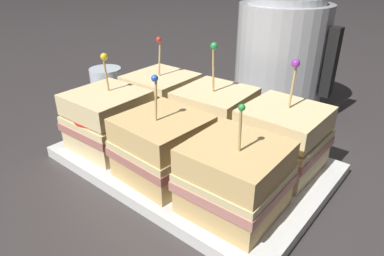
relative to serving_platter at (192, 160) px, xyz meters
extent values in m
plane|color=#383333|center=(0.00, 0.00, -0.01)|extent=(6.00, 6.00, 0.00)
cube|color=silver|center=(0.00, 0.00, 0.00)|extent=(0.41, 0.27, 0.01)
cube|color=silver|center=(0.00, 0.00, 0.01)|extent=(0.41, 0.27, 0.01)
cube|color=beige|center=(-0.13, -0.06, 0.03)|extent=(0.11, 0.11, 0.03)
cube|color=#B26B60|center=(-0.13, -0.06, 0.05)|extent=(0.12, 0.12, 0.01)
cube|color=beige|center=(-0.13, -0.06, 0.06)|extent=(0.12, 0.12, 0.01)
cylinder|color=red|center=(-0.13, -0.08, 0.07)|extent=(0.07, 0.07, 0.00)
cube|color=beige|center=(-0.13, -0.06, 0.09)|extent=(0.11, 0.11, 0.03)
cylinder|color=tan|center=(-0.13, -0.05, 0.13)|extent=(0.00, 0.01, 0.07)
sphere|color=yellow|center=(-0.13, -0.05, 0.16)|extent=(0.01, 0.01, 0.01)
cube|color=tan|center=(0.00, -0.07, 0.03)|extent=(0.11, 0.11, 0.03)
cube|color=#B26B60|center=(0.00, -0.07, 0.05)|extent=(0.12, 0.12, 0.01)
cube|color=beige|center=(0.00, -0.07, 0.06)|extent=(0.12, 0.12, 0.01)
cube|color=#E0B771|center=(0.00, -0.07, 0.08)|extent=(0.11, 0.11, 0.03)
cylinder|color=tan|center=(0.00, -0.07, 0.13)|extent=(0.00, 0.01, 0.07)
sphere|color=blue|center=(0.00, -0.07, 0.16)|extent=(0.01, 0.01, 0.01)
cube|color=tan|center=(0.12, -0.06, 0.03)|extent=(0.11, 0.11, 0.03)
cube|color=tan|center=(0.12, -0.06, 0.05)|extent=(0.12, 0.12, 0.01)
cube|color=beige|center=(0.12, -0.06, 0.06)|extent=(0.12, 0.12, 0.01)
cube|color=#E0B771|center=(0.12, -0.06, 0.08)|extent=(0.11, 0.11, 0.03)
cylinder|color=tan|center=(0.13, -0.07, 0.12)|extent=(0.00, 0.01, 0.07)
sphere|color=green|center=(0.13, -0.07, 0.15)|extent=(0.01, 0.01, 0.01)
cube|color=beige|center=(-0.12, 0.06, 0.03)|extent=(0.11, 0.11, 0.03)
cube|color=#B26B60|center=(-0.12, 0.06, 0.05)|extent=(0.12, 0.12, 0.01)
cube|color=beige|center=(-0.12, 0.06, 0.06)|extent=(0.12, 0.12, 0.01)
cylinder|color=red|center=(-0.12, 0.04, 0.07)|extent=(0.08, 0.08, 0.00)
cube|color=beige|center=(-0.12, 0.06, 0.09)|extent=(0.11, 0.11, 0.03)
cylinder|color=tan|center=(-0.12, 0.06, 0.13)|extent=(0.00, 0.01, 0.08)
sphere|color=red|center=(-0.12, 0.06, 0.17)|extent=(0.01, 0.01, 0.01)
cube|color=beige|center=(0.00, 0.06, 0.03)|extent=(0.12, 0.12, 0.03)
cube|color=tan|center=(0.00, 0.06, 0.05)|extent=(0.12, 0.12, 0.01)
cube|color=beige|center=(0.00, 0.06, 0.06)|extent=(0.12, 0.12, 0.01)
cylinder|color=red|center=(0.00, 0.04, 0.07)|extent=(0.07, 0.07, 0.00)
cube|color=beige|center=(0.00, 0.06, 0.09)|extent=(0.12, 0.12, 0.03)
cylinder|color=tan|center=(0.00, 0.05, 0.14)|extent=(0.00, 0.01, 0.08)
sphere|color=green|center=(0.00, 0.05, 0.18)|extent=(0.01, 0.01, 0.01)
cube|color=beige|center=(0.12, 0.06, 0.03)|extent=(0.11, 0.11, 0.03)
cube|color=tan|center=(0.12, 0.06, 0.05)|extent=(0.12, 0.12, 0.01)
cube|color=beige|center=(0.12, 0.06, 0.06)|extent=(0.11, 0.11, 0.01)
cylinder|color=red|center=(0.12, 0.04, 0.07)|extent=(0.08, 0.08, 0.00)
cube|color=beige|center=(0.12, 0.06, 0.09)|extent=(0.11, 0.11, 0.03)
cylinder|color=tan|center=(0.12, 0.07, 0.13)|extent=(0.00, 0.01, 0.08)
sphere|color=purple|center=(0.12, 0.07, 0.17)|extent=(0.01, 0.01, 0.01)
cylinder|color=#B7BABF|center=(-0.01, 0.30, 0.10)|extent=(0.19, 0.19, 0.22)
cylinder|color=#B7BABF|center=(-0.01, 0.30, 0.22)|extent=(0.15, 0.15, 0.01)
cube|color=black|center=(0.10, 0.30, 0.11)|extent=(0.02, 0.02, 0.13)
cylinder|color=silver|center=(-0.28, 0.05, 0.04)|extent=(0.07, 0.07, 0.10)
camera|label=1|loc=(0.30, -0.36, 0.30)|focal=32.00mm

